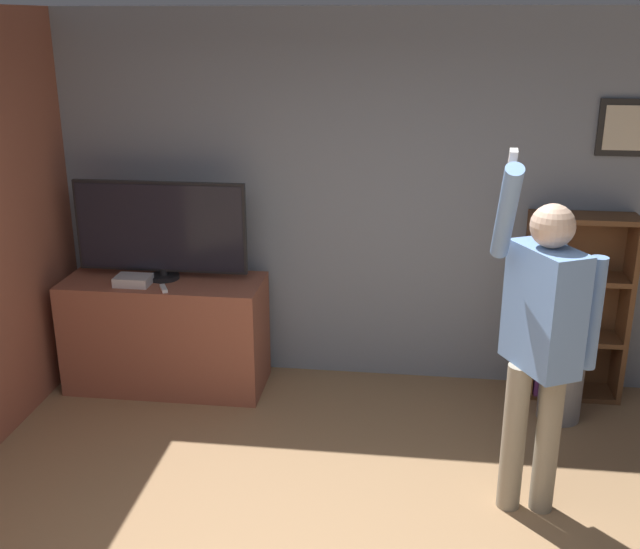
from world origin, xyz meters
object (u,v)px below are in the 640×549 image
Objects in this scene: television at (161,229)px; bookshelf at (564,309)px; person at (542,333)px; game_console at (133,280)px; waste_bin at (560,390)px.

television is 0.92× the size of bookshelf.
game_console is at bearing -139.23° from person.
television is at bearing -176.08° from bookshelf.
game_console is at bearing -138.34° from television.
television is at bearing 176.30° from waste_bin.
person is (-0.41, -1.44, 0.41)m from bookshelf.
waste_bin is (2.82, -0.18, -1.00)m from television.
bookshelf is (3.04, 0.35, -0.21)m from game_console.
person is at bearing -22.47° from game_console.
waste_bin is (2.99, -0.03, -0.66)m from game_console.
game_console is 3.06m from bookshelf.
bookshelf is 1.55m from person.
person reaches higher than bookshelf.
television is 0.41m from game_console.
person is 1.41m from waste_bin.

